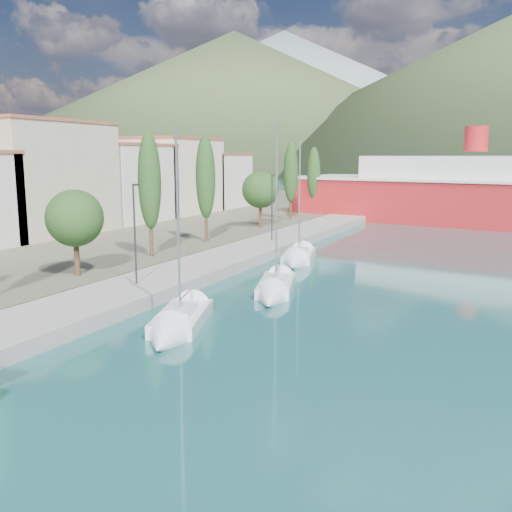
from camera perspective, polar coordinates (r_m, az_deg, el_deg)
The scene contains 8 objects.
ground at distance 132.48m, azimuth 20.06°, elevation 5.67°, with size 1400.00×1400.00×0.00m, color #1C5354.
quay at distance 43.91m, azimuth -3.95°, elevation -0.68°, with size 5.00×88.00×0.80m, color gray.
town_buildings at distance 65.66m, azimuth -17.11°, elevation 6.97°, with size 9.20×69.20×11.30m.
tree_row at distance 51.08m, azimuth -5.91°, elevation 6.69°, with size 4.06×61.38×9.68m.
lamp_posts at distance 34.29m, azimuth -12.99°, elevation 2.34°, with size 0.15×44.58×6.06m.
sailboat_near at distance 27.77m, azimuth -8.28°, elevation -7.29°, with size 4.55×7.77×10.72m.
sailboat_mid at distance 34.81m, azimuth 1.75°, elevation -3.67°, with size 4.33×8.13×11.32m.
sailboat_far at distance 45.54m, azimuth 4.06°, elevation -0.42°, with size 3.96×7.55×10.60m.
Camera 1 is at (12.10, -11.65, 8.47)m, focal length 40.00 mm.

